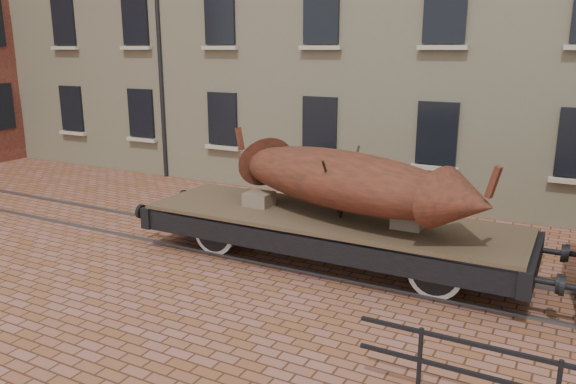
% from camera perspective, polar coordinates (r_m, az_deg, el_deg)
% --- Properties ---
extents(ground, '(90.00, 90.00, 0.00)m').
position_cam_1_polar(ground, '(12.05, 3.96, -7.19)').
color(ground, brown).
extents(rail_track, '(30.00, 1.52, 0.06)m').
position_cam_1_polar(rail_track, '(12.04, 3.96, -7.06)').
color(rail_track, '#59595E').
rests_on(rail_track, ground).
extents(flatcar_wagon, '(8.91, 2.42, 1.35)m').
position_cam_1_polar(flatcar_wagon, '(11.76, 4.13, -3.41)').
color(flatcar_wagon, '#413623').
rests_on(flatcar_wagon, ground).
extents(iron_boat, '(6.48, 3.40, 1.57)m').
position_cam_1_polar(iron_boat, '(11.39, 5.45, 1.33)').
color(iron_boat, maroon).
rests_on(iron_boat, flatcar_wagon).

